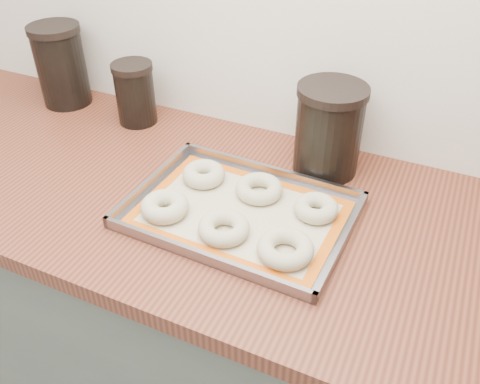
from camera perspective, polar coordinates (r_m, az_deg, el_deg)
The scene contains 13 objects.
cabinet at distance 1.52m, azimuth -7.51°, elevation -13.31°, with size 3.00×0.65×0.86m, color #5B6357.
countertop at distance 1.21m, azimuth -9.19°, elevation 0.55°, with size 3.06×0.68×0.04m, color brown.
baking_tray at distance 1.08m, azimuth 0.00°, elevation -2.26°, with size 0.47×0.35×0.03m.
baking_mat at distance 1.08m, azimuth 0.00°, elevation -2.35°, with size 0.43×0.30×0.00m.
bagel_front_left at distance 1.08m, azimuth -8.45°, elevation -1.63°, with size 0.10×0.10×0.04m, color #C3B997.
bagel_front_mid at distance 1.01m, azimuth -1.83°, elevation -4.07°, with size 0.10×0.10×0.03m, color #C3B997.
bagel_front_right at distance 0.97m, azimuth 5.11°, elevation -6.34°, with size 0.11×0.11×0.03m, color #C3B997.
bagel_back_left at distance 1.16m, azimuth -4.10°, elevation 2.01°, with size 0.10×0.10×0.04m, color #C3B997.
bagel_back_mid at distance 1.12m, azimuth 2.16°, elevation 0.37°, with size 0.10×0.10×0.03m, color #C3B997.
bagel_back_right at distance 1.07m, azimuth 8.53°, elevation -1.80°, with size 0.09×0.09×0.03m, color #C3B997.
canister_left at distance 1.56m, azimuth -19.45°, elevation 13.29°, with size 0.14×0.14×0.23m.
canister_mid at distance 1.41m, azimuth -11.71°, elevation 10.82°, with size 0.11×0.11×0.17m.
canister_right at distance 1.18m, azimuth 9.92°, elevation 6.91°, with size 0.16×0.16×0.21m.
Camera 1 is at (0.58, 0.88, 1.58)m, focal length 38.00 mm.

